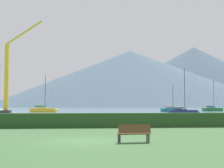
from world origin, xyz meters
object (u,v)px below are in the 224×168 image
object	(u,v)px
sailboat_slip_7	(43,110)
park_bench_under_tree	(134,132)
sailboat_slip_4	(213,109)
sailboat_slip_6	(172,110)
dock_crane	(8,81)
sailboat_slip_5	(183,112)

from	to	relation	value
sailboat_slip_7	park_bench_under_tree	bearing A→B (deg)	-79.87
sailboat_slip_4	sailboat_slip_6	size ratio (longest dim) A/B	1.28
sailboat_slip_4	park_bench_under_tree	world-z (taller)	sailboat_slip_4
sailboat_slip_4	park_bench_under_tree	size ratio (longest dim) A/B	5.58
sailboat_slip_6	dock_crane	xyz separation A→B (m)	(-42.09, -22.96, 6.42)
sailboat_slip_5	dock_crane	bearing A→B (deg)	169.02
sailboat_slip_7	sailboat_slip_6	bearing A→B (deg)	8.94
sailboat_slip_6	sailboat_slip_7	bearing A→B (deg)	-178.78
sailboat_slip_5	sailboat_slip_7	size ratio (longest dim) A/B	0.93
sailboat_slip_7	dock_crane	bearing A→B (deg)	-107.40
sailboat_slip_5	sailboat_slip_7	xyz separation A→B (m)	(-30.45, 24.78, 0.08)
sailboat_slip_5	sailboat_slip_6	distance (m)	30.79
sailboat_slip_4	park_bench_under_tree	distance (m)	95.18
sailboat_slip_4	dock_crane	xyz separation A→B (m)	(-57.46, -30.27, 6.39)
sailboat_slip_7	dock_crane	world-z (taller)	dock_crane
sailboat_slip_4	sailboat_slip_5	xyz separation A→B (m)	(-21.35, -37.51, -0.03)
sailboat_slip_6	dock_crane	distance (m)	48.37
sailboat_slip_4	sailboat_slip_7	world-z (taller)	sailboat_slip_7
sailboat_slip_5	park_bench_under_tree	world-z (taller)	sailboat_slip_5
sailboat_slip_5	dock_crane	size ratio (longest dim) A/B	0.46
sailboat_slip_7	dock_crane	xyz separation A→B (m)	(-5.66, -17.54, 6.35)
sailboat_slip_6	dock_crane	bearing A→B (deg)	-158.63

